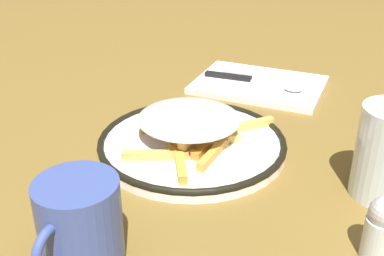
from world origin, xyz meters
name	(u,v)px	position (x,y,z in m)	size (l,w,h in m)	color
ground_plane	(192,149)	(0.00, 0.00, 0.00)	(2.60, 2.60, 0.00)	brown
plate	(192,143)	(0.00, 0.00, 0.01)	(0.27, 0.27, 0.02)	white
fries_heap	(190,124)	(-0.01, 0.00, 0.04)	(0.22, 0.21, 0.04)	#ECC35D
napkin	(259,85)	(-0.26, 0.03, 0.01)	(0.17, 0.23, 0.01)	silver
fork	(269,77)	(-0.29, 0.04, 0.01)	(0.03, 0.18, 0.01)	silver
knife	(249,79)	(-0.26, 0.01, 0.01)	(0.02, 0.21, 0.01)	black
spoon	(275,87)	(-0.24, 0.06, 0.01)	(0.03, 0.15, 0.01)	silver
coffee_mug	(79,225)	(0.25, -0.02, 0.05)	(0.11, 0.08, 0.09)	#3C4F95
salt_shaker	(383,229)	(0.14, 0.26, 0.04)	(0.04, 0.04, 0.07)	silver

